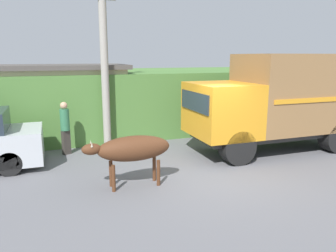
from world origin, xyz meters
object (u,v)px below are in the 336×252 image
Objects in this scene: pedestrian_on_hill at (65,125)px; cargo_truck at (283,99)px; brown_cow at (132,149)px; utility_pole at (104,63)px.

cargo_truck is at bearing 137.35° from pedestrian_on_hill.
brown_cow is at bearing -163.99° from cargo_truck.
brown_cow is (-5.56, -1.49, -0.81)m from cargo_truck.
brown_cow is 3.66m from pedestrian_on_hill.
cargo_truck is 5.81m from brown_cow.
pedestrian_on_hill reaches higher than brown_cow.
utility_pole is (1.40, 0.36, 1.96)m from pedestrian_on_hill.
utility_pole is (0.00, 3.74, 1.99)m from brown_cow.
cargo_truck is 2.83× the size of brown_cow.
cargo_truck reaches higher than brown_cow.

